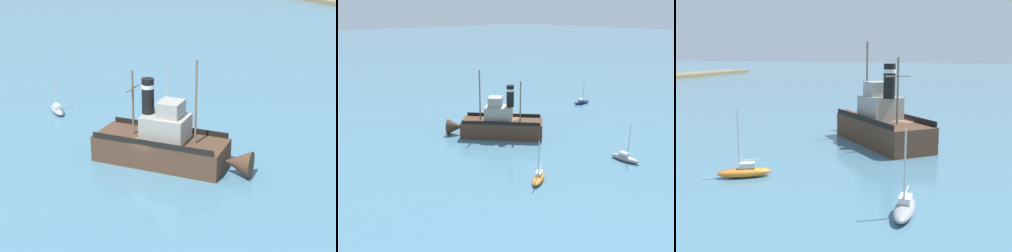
# 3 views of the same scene
# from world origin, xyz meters

# --- Properties ---
(ground_plane) EXTENTS (600.00, 600.00, 0.00)m
(ground_plane) POSITION_xyz_m (0.00, 0.00, 0.00)
(ground_plane) COLOR #477289
(old_tugboat) EXTENTS (12.93, 12.18, 9.90)m
(old_tugboat) POSITION_xyz_m (0.21, 2.21, 1.83)
(old_tugboat) COLOR #4C3323
(old_tugboat) RESTS_ON ground
(sailboat_orange) EXTENTS (2.87, 3.84, 4.90)m
(sailboat_orange) POSITION_xyz_m (-14.11, 8.70, 0.43)
(sailboat_orange) COLOR orange
(sailboat_orange) RESTS_ON ground
(sailboat_grey) EXTENTS (3.83, 1.22, 4.90)m
(sailboat_grey) POSITION_xyz_m (-17.68, -3.47, 0.43)
(sailboat_grey) COLOR gray
(sailboat_grey) RESTS_ON ground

